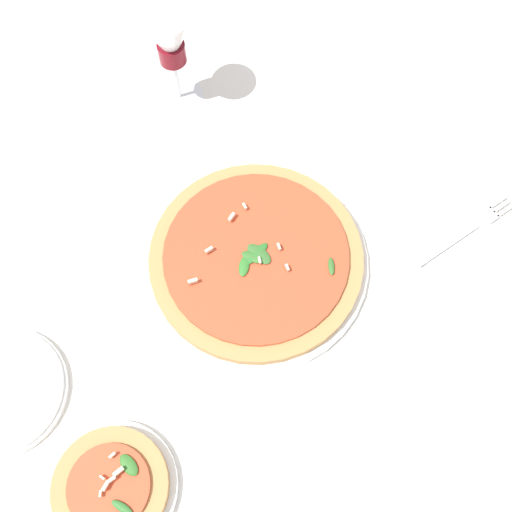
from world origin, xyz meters
name	(u,v)px	position (x,y,z in m)	size (l,w,h in m)	color
ground_plane	(238,263)	(0.00, 0.00, 0.00)	(6.00, 6.00, 0.00)	silver
pizza_arugula_main	(256,259)	(0.02, -0.01, 0.02)	(0.34, 0.34, 0.05)	white
pizza_personal_side	(112,487)	(-0.28, -0.22, 0.02)	(0.17, 0.17, 0.05)	white
wine_glass	(170,43)	(0.04, 0.33, 0.13)	(0.08, 0.08, 0.19)	white
napkin	(461,235)	(0.33, -0.11, 0.00)	(0.17, 0.13, 0.01)	silver
fork	(465,232)	(0.34, -0.10, 0.01)	(0.19, 0.05, 0.00)	silver
side_plate_white	(2,391)	(-0.38, -0.04, 0.01)	(0.18, 0.18, 0.02)	white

